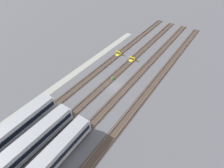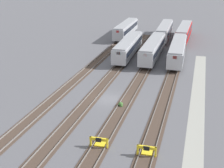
{
  "view_description": "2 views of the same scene",
  "coord_description": "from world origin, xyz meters",
  "px_view_note": "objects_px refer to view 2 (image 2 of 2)",
  "views": [
    {
      "loc": [
        26.93,
        18.21,
        30.54
      ],
      "look_at": [
        1.45,
        0.0,
        1.8
      ],
      "focal_mm": 28.0,
      "sensor_mm": 36.0,
      "label": 1
    },
    {
      "loc": [
        -39.28,
        -11.69,
        18.01
      ],
      "look_at": [
        1.45,
        0.0,
        1.8
      ],
      "focal_mm": 50.0,
      "sensor_mm": 36.0,
      "label": 2
    }
  ],
  "objects_px": {
    "subway_car_front_row_centre": "(126,29)",
    "subway_car_back_row_leftmost": "(153,49)",
    "subway_car_front_row_rightmost": "(164,31)",
    "weed_clump": "(121,104)",
    "subway_car_front_row_leftmost": "(128,47)",
    "bumper_stop_near_inner_track": "(100,142)",
    "bumper_stop_nearest_track": "(147,150)",
    "subway_car_front_row_left_inner": "(184,32)",
    "subway_car_front_row_right_inner": "(178,50)"
  },
  "relations": [
    {
      "from": "subway_car_front_row_leftmost",
      "to": "subway_car_front_row_centre",
      "type": "distance_m",
      "value": 19.43
    },
    {
      "from": "subway_car_back_row_leftmost",
      "to": "bumper_stop_near_inner_track",
      "type": "relative_size",
      "value": 8.98
    },
    {
      "from": "subway_car_front_row_centre",
      "to": "subway_car_back_row_leftmost",
      "type": "distance_m",
      "value": 21.36
    },
    {
      "from": "subway_car_front_row_left_inner",
      "to": "bumper_stop_nearest_track",
      "type": "bearing_deg",
      "value": -179.96
    },
    {
      "from": "subway_car_back_row_leftmost",
      "to": "weed_clump",
      "type": "distance_m",
      "value": 24.55
    },
    {
      "from": "subway_car_front_row_rightmost",
      "to": "bumper_stop_near_inner_track",
      "type": "distance_m",
      "value": 54.06
    },
    {
      "from": "subway_car_front_row_centre",
      "to": "subway_car_front_row_right_inner",
      "type": "distance_m",
      "value": 24.14
    },
    {
      "from": "weed_clump",
      "to": "subway_car_front_row_left_inner",
      "type": "bearing_deg",
      "value": -7.18
    },
    {
      "from": "subway_car_front_row_left_inner",
      "to": "weed_clump",
      "type": "bearing_deg",
      "value": 172.82
    },
    {
      "from": "bumper_stop_nearest_track",
      "to": "subway_car_front_row_centre",
      "type": "bearing_deg",
      "value": 15.79
    },
    {
      "from": "subway_car_front_row_right_inner",
      "to": "bumper_stop_near_inner_track",
      "type": "distance_m",
      "value": 35.28
    },
    {
      "from": "subway_car_front_row_left_inner",
      "to": "subway_car_front_row_rightmost",
      "type": "relative_size",
      "value": 1.0
    },
    {
      "from": "subway_car_front_row_left_inner",
      "to": "subway_car_front_row_right_inner",
      "type": "height_order",
      "value": "same"
    },
    {
      "from": "subway_car_front_row_right_inner",
      "to": "bumper_stop_nearest_track",
      "type": "xyz_separation_m",
      "value": [
        -35.08,
        -0.04,
        -1.53
      ]
    },
    {
      "from": "subway_car_front_row_centre",
      "to": "subway_car_front_row_rightmost",
      "type": "height_order",
      "value": "same"
    },
    {
      "from": "subway_car_front_row_right_inner",
      "to": "weed_clump",
      "type": "bearing_deg",
      "value": 167.47
    },
    {
      "from": "subway_car_back_row_leftmost",
      "to": "bumper_stop_near_inner_track",
      "type": "xyz_separation_m",
      "value": [
        -34.88,
        0.06,
        -1.53
      ]
    },
    {
      "from": "bumper_stop_near_inner_track",
      "to": "weed_clump",
      "type": "distance_m",
      "value": 10.41
    },
    {
      "from": "subway_car_front_row_leftmost",
      "to": "weed_clump",
      "type": "relative_size",
      "value": 19.64
    },
    {
      "from": "subway_car_front_row_left_inner",
      "to": "subway_car_front_row_right_inner",
      "type": "xyz_separation_m",
      "value": [
        -18.72,
        0.0,
        0.0
      ]
    },
    {
      "from": "subway_car_front_row_left_inner",
      "to": "bumper_stop_nearest_track",
      "type": "height_order",
      "value": "subway_car_front_row_left_inner"
    },
    {
      "from": "subway_car_front_row_leftmost",
      "to": "subway_car_front_row_centre",
      "type": "relative_size",
      "value": 1.0
    },
    {
      "from": "bumper_stop_nearest_track",
      "to": "bumper_stop_near_inner_track",
      "type": "bearing_deg",
      "value": 87.71
    },
    {
      "from": "subway_car_front_row_right_inner",
      "to": "bumper_stop_nearest_track",
      "type": "distance_m",
      "value": 35.12
    },
    {
      "from": "subway_car_front_row_left_inner",
      "to": "subway_car_front_row_centre",
      "type": "bearing_deg",
      "value": 89.81
    },
    {
      "from": "subway_car_front_row_left_inner",
      "to": "bumper_stop_nearest_track",
      "type": "relative_size",
      "value": 9.0
    },
    {
      "from": "subway_car_front_row_right_inner",
      "to": "weed_clump",
      "type": "height_order",
      "value": "subway_car_front_row_right_inner"
    },
    {
      "from": "subway_car_front_row_right_inner",
      "to": "bumper_stop_near_inner_track",
      "type": "height_order",
      "value": "subway_car_front_row_right_inner"
    },
    {
      "from": "subway_car_front_row_right_inner",
      "to": "subway_car_front_row_centre",
      "type": "bearing_deg",
      "value": 38.98
    },
    {
      "from": "bumper_stop_nearest_track",
      "to": "subway_car_front_row_leftmost",
      "type": "bearing_deg",
      "value": 16.19
    },
    {
      "from": "subway_car_front_row_centre",
      "to": "subway_car_front_row_left_inner",
      "type": "bearing_deg",
      "value": -90.19
    },
    {
      "from": "subway_car_front_row_centre",
      "to": "bumper_stop_nearest_track",
      "type": "distance_m",
      "value": 55.98
    },
    {
      "from": "subway_car_front_row_left_inner",
      "to": "subway_car_front_row_centre",
      "type": "height_order",
      "value": "same"
    },
    {
      "from": "subway_car_front_row_left_inner",
      "to": "subway_car_front_row_leftmost",
      "type": "bearing_deg",
      "value": 151.53
    },
    {
      "from": "subway_car_front_row_right_inner",
      "to": "bumper_stop_nearest_track",
      "type": "bearing_deg",
      "value": -179.94
    },
    {
      "from": "subway_car_front_row_left_inner",
      "to": "subway_car_front_row_right_inner",
      "type": "relative_size",
      "value": 1.0
    },
    {
      "from": "bumper_stop_nearest_track",
      "to": "weed_clump",
      "type": "height_order",
      "value": "bumper_stop_nearest_track"
    },
    {
      "from": "subway_car_front_row_leftmost",
      "to": "bumper_stop_near_inner_track",
      "type": "distance_m",
      "value": 35.28
    },
    {
      "from": "subway_car_front_row_rightmost",
      "to": "bumper_stop_nearest_track",
      "type": "distance_m",
      "value": 54.5
    },
    {
      "from": "subway_car_front_row_right_inner",
      "to": "weed_clump",
      "type": "xyz_separation_m",
      "value": [
        -24.48,
        5.44,
        -1.8
      ]
    },
    {
      "from": "subway_car_front_row_leftmost",
      "to": "weed_clump",
      "type": "height_order",
      "value": "subway_car_front_row_leftmost"
    },
    {
      "from": "subway_car_front_row_left_inner",
      "to": "weed_clump",
      "type": "height_order",
      "value": "subway_car_front_row_left_inner"
    },
    {
      "from": "subway_car_front_row_right_inner",
      "to": "subway_car_back_row_leftmost",
      "type": "distance_m",
      "value": 5.0
    },
    {
      "from": "subway_car_front_row_centre",
      "to": "bumper_stop_near_inner_track",
      "type": "bearing_deg",
      "value": -169.3
    },
    {
      "from": "subway_car_front_row_left_inner",
      "to": "subway_car_back_row_leftmost",
      "type": "height_order",
      "value": "same"
    },
    {
      "from": "subway_car_front_row_rightmost",
      "to": "subway_car_back_row_leftmost",
      "type": "distance_m",
      "value": 19.16
    },
    {
      "from": "subway_car_front_row_leftmost",
      "to": "bumper_stop_nearest_track",
      "type": "bearing_deg",
      "value": -163.81
    },
    {
      "from": "subway_car_front_row_rightmost",
      "to": "weed_clump",
      "type": "relative_size",
      "value": 19.63
    },
    {
      "from": "subway_car_front_row_centre",
      "to": "subway_car_front_row_leftmost",
      "type": "bearing_deg",
      "value": -164.96
    },
    {
      "from": "subway_car_front_row_centre",
      "to": "bumper_stop_nearest_track",
      "type": "height_order",
      "value": "subway_car_front_row_centre"
    }
  ]
}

